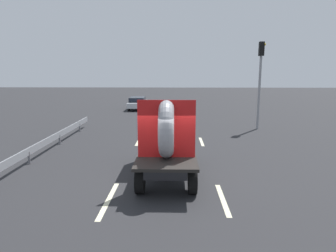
{
  "coord_description": "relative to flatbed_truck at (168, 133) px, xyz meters",
  "views": [
    {
      "loc": [
        0.33,
        -9.98,
        3.95
      ],
      "look_at": [
        0.06,
        1.85,
        1.75
      ],
      "focal_mm": 32.16,
      "sensor_mm": 36.0,
      "label": 1
    }
  ],
  "objects": [
    {
      "name": "lane_dash_left_near",
      "position": [
        -1.77,
        -2.75,
        -1.55
      ],
      "size": [
        0.16,
        2.72,
        0.01
      ],
      "primitive_type": "cube",
      "rotation": [
        0.0,
        0.0,
        1.57
      ],
      "color": "beige",
      "rests_on": "ground_plane"
    },
    {
      "name": "flatbed_truck",
      "position": [
        0.0,
        0.0,
        0.0
      ],
      "size": [
        2.02,
        4.86,
        3.01
      ],
      "color": "black",
      "rests_on": "ground_plane"
    },
    {
      "name": "lane_dash_right_near",
      "position": [
        1.77,
        -2.62,
        -1.55
      ],
      "size": [
        0.16,
        2.38,
        0.01
      ],
      "primitive_type": "cube",
      "rotation": [
        0.0,
        0.0,
        1.57
      ],
      "color": "beige",
      "rests_on": "ground_plane"
    },
    {
      "name": "distant_sedan",
      "position": [
        -3.54,
        19.09,
        -0.88
      ],
      "size": [
        1.65,
        3.84,
        1.25
      ],
      "color": "black",
      "rests_on": "ground_plane"
    },
    {
      "name": "guardrail",
      "position": [
        -5.95,
        2.52,
        -1.03
      ],
      "size": [
        0.1,
        13.82,
        0.71
      ],
      "color": "gray",
      "rests_on": "ground_plane"
    },
    {
      "name": "lane_dash_left_far",
      "position": [
        -1.77,
        5.33,
        -1.55
      ],
      "size": [
        0.16,
        2.64,
        0.01
      ],
      "primitive_type": "cube",
      "rotation": [
        0.0,
        0.0,
        1.57
      ],
      "color": "beige",
      "rests_on": "ground_plane"
    },
    {
      "name": "lane_dash_right_far",
      "position": [
        1.77,
        5.05,
        -1.55
      ],
      "size": [
        0.16,
        2.03,
        0.01
      ],
      "primitive_type": "cube",
      "rotation": [
        0.0,
        0.0,
        1.57
      ],
      "color": "beige",
      "rests_on": "ground_plane"
    },
    {
      "name": "traffic_light",
      "position": [
        5.91,
        8.87,
        2.21
      ],
      "size": [
        0.42,
        0.36,
        5.77
      ],
      "color": "gray",
      "rests_on": "ground_plane"
    },
    {
      "name": "ground_plane",
      "position": [
        -0.06,
        -1.44,
        -1.56
      ],
      "size": [
        120.0,
        120.0,
        0.0
      ],
      "primitive_type": "plane",
      "color": "#28282B"
    }
  ]
}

